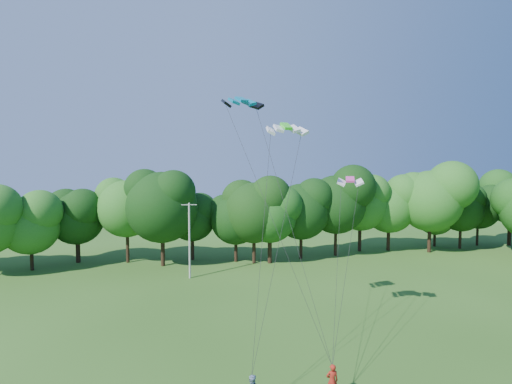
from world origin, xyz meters
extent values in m
cylinder|color=#AAA9A2|center=(-3.40, 28.40, 4.24)|extent=(0.21, 0.21, 8.49)
cube|color=#AAA9A2|center=(-3.40, 28.40, 8.27)|extent=(1.70, 0.21, 0.08)
imported|color=maroon|center=(3.66, 3.65, 0.93)|extent=(0.70, 0.48, 1.86)
cube|color=#046E8D|center=(-0.03, 11.96, 17.28)|extent=(3.07, 1.92, 0.59)
cube|color=#33D720|center=(2.65, 9.79, 15.26)|extent=(2.75, 1.35, 0.60)
cube|color=#DB3D9B|center=(7.95, 11.34, 11.62)|extent=(2.08, 1.53, 0.44)
cylinder|color=black|center=(4.93, 33.86, 2.15)|extent=(0.40, 0.40, 4.29)
ellipsoid|color=black|center=(4.93, 33.86, 7.80)|extent=(8.58, 8.58, 9.36)
cylinder|color=#311D13|center=(34.48, 38.93, 1.60)|extent=(0.41, 0.41, 3.20)
ellipsoid|color=#2B631E|center=(34.48, 38.93, 5.81)|extent=(6.40, 6.40, 6.98)
camera|label=1|loc=(-4.36, -16.17, 12.69)|focal=28.00mm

